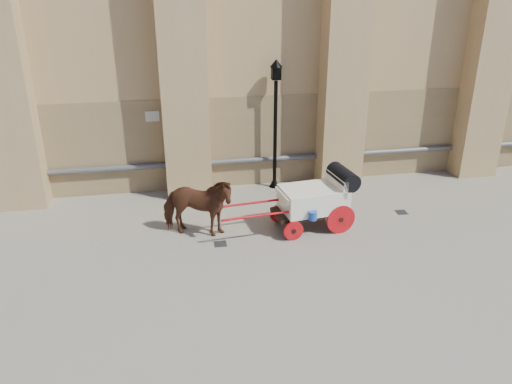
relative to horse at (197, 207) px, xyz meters
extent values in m
plane|color=gray|center=(0.96, -0.63, -0.84)|extent=(90.00, 90.00, 0.00)
cube|color=#947850|center=(2.96, 3.52, 0.66)|extent=(44.00, 0.35, 3.00)
cylinder|color=#59595B|center=(2.96, 3.25, 0.06)|extent=(42.00, 0.18, 0.18)
cube|color=beige|center=(-1.04, 3.34, 1.66)|extent=(0.42, 0.04, 0.32)
imported|color=brown|center=(0.00, 0.00, 0.00)|extent=(2.17, 1.48, 1.68)
cube|color=black|center=(3.07, -0.10, -0.34)|extent=(2.08, 1.12, 0.11)
cube|color=white|center=(3.16, -0.09, 0.02)|extent=(1.84, 1.32, 0.64)
cube|color=white|center=(3.84, -0.02, 0.39)|extent=(0.26, 1.14, 0.50)
cube|color=white|center=(2.39, -0.18, 0.25)|extent=(0.43, 1.03, 0.09)
cylinder|color=black|center=(4.02, 0.00, 0.57)|extent=(0.63, 1.18, 0.51)
cylinder|color=red|center=(3.81, -0.59, -0.43)|extent=(0.82, 0.15, 0.82)
cylinder|color=red|center=(3.68, 0.53, -0.43)|extent=(0.82, 0.15, 0.82)
cylinder|color=red|center=(2.46, -0.74, -0.57)|extent=(0.55, 0.11, 0.54)
cylinder|color=red|center=(2.33, 0.38, -0.57)|extent=(0.55, 0.11, 0.54)
cylinder|color=red|center=(1.63, -0.68, -0.07)|extent=(2.17, 0.31, 0.06)
cylinder|color=red|center=(1.54, 0.13, -0.07)|extent=(2.17, 0.31, 0.06)
cylinder|color=blue|center=(2.96, -0.76, -0.16)|extent=(0.24, 0.24, 0.24)
cylinder|color=black|center=(2.78, 3.00, 0.92)|extent=(0.12, 0.12, 3.52)
cone|color=black|center=(2.78, 3.00, -0.66)|extent=(0.35, 0.35, 0.35)
cube|color=black|center=(2.78, 3.00, 2.92)|extent=(0.27, 0.27, 0.41)
cone|color=black|center=(2.78, 3.00, 3.22)|extent=(0.39, 0.39, 0.23)
cube|color=black|center=(0.53, -0.61, -0.83)|extent=(0.32, 0.32, 0.01)
cube|color=black|center=(6.05, 0.33, -0.83)|extent=(0.34, 0.34, 0.01)
camera|label=1|loc=(-0.68, -12.06, 5.50)|focal=35.00mm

